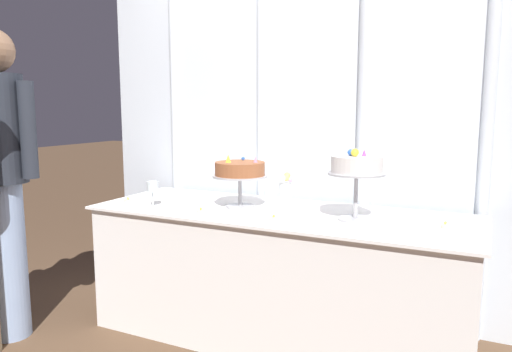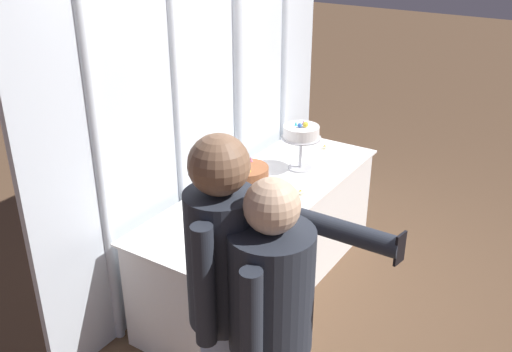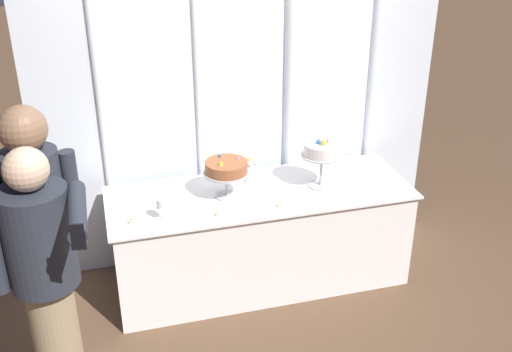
{
  "view_description": "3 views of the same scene",
  "coord_description": "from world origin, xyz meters",
  "px_view_note": "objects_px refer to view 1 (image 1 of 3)",
  "views": [
    {
      "loc": [
        1.01,
        -2.29,
        1.3
      ],
      "look_at": [
        -0.14,
        0.11,
        0.91
      ],
      "focal_mm": 33.8,
      "sensor_mm": 36.0,
      "label": 1
    },
    {
      "loc": [
        -2.92,
        -1.71,
        2.46
      ],
      "look_at": [
        0.05,
        0.2,
        0.79
      ],
      "focal_mm": 40.27,
      "sensor_mm": 36.0,
      "label": 2
    },
    {
      "loc": [
        -1.02,
        -3.47,
        2.67
      ],
      "look_at": [
        -0.05,
        0.01,
        0.9
      ],
      "focal_mm": 42.59,
      "sensor_mm": 36.0,
      "label": 3
    }
  ],
  "objects_px": {
    "tealight_far_left": "(128,201)",
    "guest_man_pink_jacket": "(0,168)",
    "tealight_near_left": "(201,212)",
    "cake_table": "(278,275)",
    "tealight_near_right": "(274,219)",
    "flower_vase": "(285,190)",
    "wine_glass": "(152,188)",
    "cake_display_nearright": "(357,169)",
    "tealight_far_right": "(445,226)",
    "cake_display_nearleft": "(240,171)"
  },
  "relations": [
    {
      "from": "flower_vase",
      "to": "tealight_far_left",
      "type": "distance_m",
      "value": 0.94
    },
    {
      "from": "cake_display_nearleft",
      "to": "guest_man_pink_jacket",
      "type": "xyz_separation_m",
      "value": [
        -1.14,
        -0.64,
        0.03
      ]
    },
    {
      "from": "tealight_far_left",
      "to": "guest_man_pink_jacket",
      "type": "xyz_separation_m",
      "value": [
        -0.48,
        -0.46,
        0.23
      ]
    },
    {
      "from": "cake_table",
      "to": "tealight_far_left",
      "type": "bearing_deg",
      "value": -168.2
    },
    {
      "from": "guest_man_pink_jacket",
      "to": "tealight_far_left",
      "type": "bearing_deg",
      "value": 43.9
    },
    {
      "from": "tealight_far_right",
      "to": "cake_table",
      "type": "bearing_deg",
      "value": 179.0
    },
    {
      "from": "flower_vase",
      "to": "wine_glass",
      "type": "bearing_deg",
      "value": -151.64
    },
    {
      "from": "tealight_far_left",
      "to": "tealight_near_right",
      "type": "bearing_deg",
      "value": -2.53
    },
    {
      "from": "cake_table",
      "to": "tealight_near_right",
      "type": "bearing_deg",
      "value": -73.11
    },
    {
      "from": "flower_vase",
      "to": "tealight_far_right",
      "type": "relative_size",
      "value": 5.18
    },
    {
      "from": "cake_display_nearright",
      "to": "tealight_far_right",
      "type": "height_order",
      "value": "cake_display_nearright"
    },
    {
      "from": "wine_glass",
      "to": "guest_man_pink_jacket",
      "type": "height_order",
      "value": "guest_man_pink_jacket"
    },
    {
      "from": "wine_glass",
      "to": "guest_man_pink_jacket",
      "type": "distance_m",
      "value": 0.82
    },
    {
      "from": "cake_display_nearright",
      "to": "tealight_far_left",
      "type": "bearing_deg",
      "value": -173.23
    },
    {
      "from": "tealight_far_left",
      "to": "tealight_far_right",
      "type": "height_order",
      "value": "same"
    },
    {
      "from": "tealight_far_left",
      "to": "guest_man_pink_jacket",
      "type": "bearing_deg",
      "value": -136.1
    },
    {
      "from": "cake_display_nearleft",
      "to": "guest_man_pink_jacket",
      "type": "distance_m",
      "value": 1.31
    },
    {
      "from": "tealight_near_left",
      "to": "tealight_far_right",
      "type": "relative_size",
      "value": 1.11
    },
    {
      "from": "tealight_far_left",
      "to": "guest_man_pink_jacket",
      "type": "distance_m",
      "value": 0.71
    },
    {
      "from": "cake_display_nearleft",
      "to": "flower_vase",
      "type": "xyz_separation_m",
      "value": [
        0.21,
        0.17,
        -0.12
      ]
    },
    {
      "from": "cake_display_nearleft",
      "to": "guest_man_pink_jacket",
      "type": "bearing_deg",
      "value": -150.53
    },
    {
      "from": "wine_glass",
      "to": "tealight_near_right",
      "type": "relative_size",
      "value": 2.87
    },
    {
      "from": "cake_display_nearleft",
      "to": "cake_display_nearright",
      "type": "xyz_separation_m",
      "value": [
        0.67,
        -0.02,
        0.06
      ]
    },
    {
      "from": "flower_vase",
      "to": "tealight_far_right",
      "type": "xyz_separation_m",
      "value": [
        0.89,
        -0.18,
        -0.08
      ]
    },
    {
      "from": "cake_table",
      "to": "wine_glass",
      "type": "xyz_separation_m",
      "value": [
        -0.7,
        -0.2,
        0.47
      ]
    },
    {
      "from": "tealight_far_right",
      "to": "tealight_near_left",
      "type": "bearing_deg",
      "value": -169.2
    },
    {
      "from": "tealight_far_right",
      "to": "guest_man_pink_jacket",
      "type": "bearing_deg",
      "value": -164.12
    },
    {
      "from": "cake_table",
      "to": "cake_display_nearright",
      "type": "height_order",
      "value": "cake_display_nearright"
    },
    {
      "from": "wine_glass",
      "to": "flower_vase",
      "type": "relative_size",
      "value": 0.76
    },
    {
      "from": "wine_glass",
      "to": "tealight_far_left",
      "type": "height_order",
      "value": "wine_glass"
    },
    {
      "from": "tealight_far_left",
      "to": "tealight_near_left",
      "type": "relative_size",
      "value": 1.05
    },
    {
      "from": "guest_man_pink_jacket",
      "to": "tealight_near_left",
      "type": "bearing_deg",
      "value": 21.54
    },
    {
      "from": "tealight_near_left",
      "to": "tealight_near_right",
      "type": "distance_m",
      "value": 0.42
    },
    {
      "from": "tealight_far_left",
      "to": "tealight_near_left",
      "type": "xyz_separation_m",
      "value": [
        0.55,
        -0.06,
        -0.0
      ]
    },
    {
      "from": "tealight_near_right",
      "to": "cake_display_nearright",
      "type": "bearing_deg",
      "value": 29.03
    },
    {
      "from": "cake_display_nearleft",
      "to": "flower_vase",
      "type": "height_order",
      "value": "cake_display_nearleft"
    },
    {
      "from": "cake_display_nearright",
      "to": "tealight_far_right",
      "type": "bearing_deg",
      "value": 1.99
    },
    {
      "from": "tealight_far_left",
      "to": "tealight_far_right",
      "type": "distance_m",
      "value": 1.76
    },
    {
      "from": "flower_vase",
      "to": "tealight_near_right",
      "type": "relative_size",
      "value": 3.76
    },
    {
      "from": "cake_display_nearleft",
      "to": "tealight_far_right",
      "type": "relative_size",
      "value": 8.38
    },
    {
      "from": "flower_vase",
      "to": "tealight_near_right",
      "type": "height_order",
      "value": "flower_vase"
    },
    {
      "from": "wine_glass",
      "to": "tealight_far_left",
      "type": "bearing_deg",
      "value": 176.28
    },
    {
      "from": "tealight_near_right",
      "to": "tealight_far_right",
      "type": "relative_size",
      "value": 1.38
    },
    {
      "from": "tealight_far_left",
      "to": "wine_glass",
      "type": "bearing_deg",
      "value": -3.72
    },
    {
      "from": "cake_table",
      "to": "cake_display_nearright",
      "type": "bearing_deg",
      "value": -3.94
    },
    {
      "from": "tealight_near_right",
      "to": "cake_display_nearleft",
      "type": "bearing_deg",
      "value": 144.03
    },
    {
      "from": "cake_table",
      "to": "guest_man_pink_jacket",
      "type": "height_order",
      "value": "guest_man_pink_jacket"
    },
    {
      "from": "tealight_near_right",
      "to": "tealight_far_left",
      "type": "bearing_deg",
      "value": 177.47
    },
    {
      "from": "wine_glass",
      "to": "guest_man_pink_jacket",
      "type": "relative_size",
      "value": 0.09
    },
    {
      "from": "tealight_near_right",
      "to": "tealight_far_right",
      "type": "height_order",
      "value": "tealight_far_right"
    }
  ]
}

